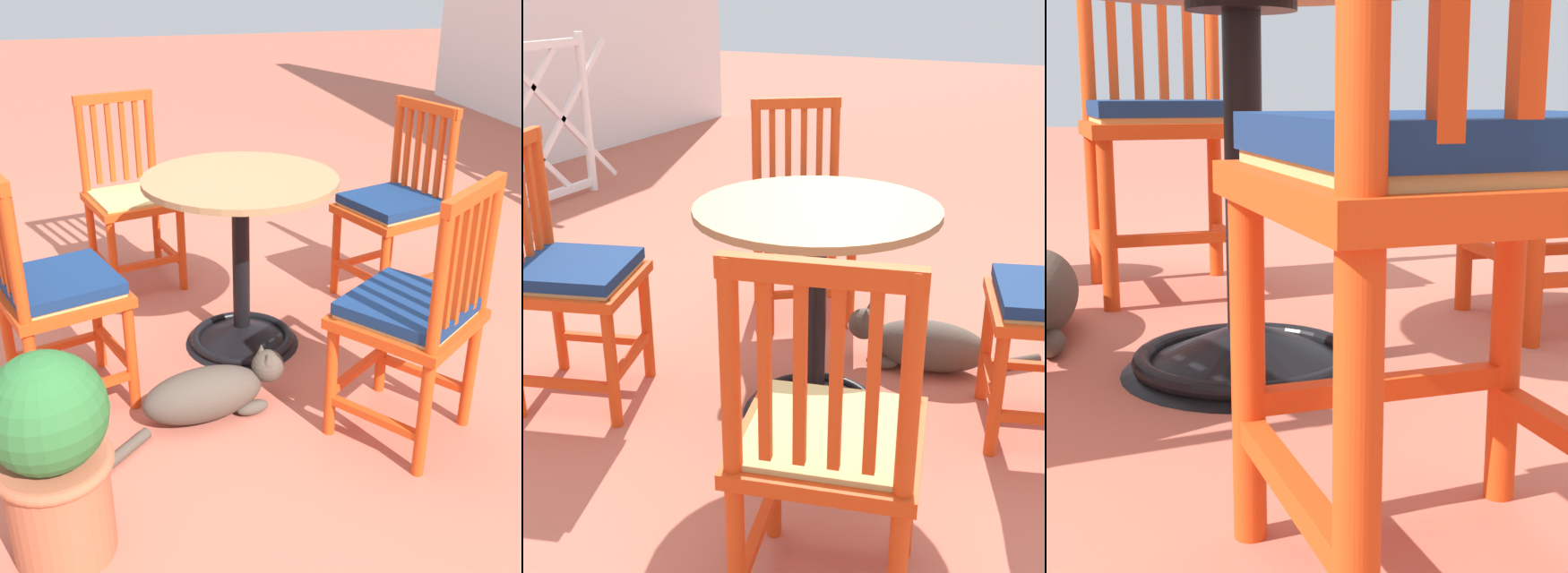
% 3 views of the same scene
% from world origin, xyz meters
% --- Properties ---
extents(ground_plane, '(24.00, 24.00, 0.00)m').
position_xyz_m(ground_plane, '(0.00, 0.00, 0.00)').
color(ground_plane, '#BC604C').
extents(cafe_table, '(0.76, 0.76, 0.73)m').
position_xyz_m(cafe_table, '(0.03, 0.17, 0.28)').
color(cafe_table, black).
rests_on(cafe_table, ground_plane).
extents(orange_chair_near_fence, '(0.50, 0.50, 0.91)m').
position_xyz_m(orange_chair_near_fence, '(-0.24, 0.95, 0.45)').
color(orange_chair_near_fence, '#D64214').
rests_on(orange_chair_near_fence, ground_plane).
extents(orange_chair_facing_out, '(0.50, 0.50, 0.91)m').
position_xyz_m(orange_chair_facing_out, '(0.29, -0.54, 0.45)').
color(orange_chair_facing_out, '#D64214').
rests_on(orange_chair_facing_out, ground_plane).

